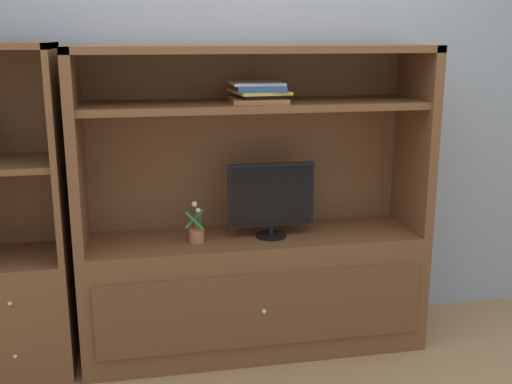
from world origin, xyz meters
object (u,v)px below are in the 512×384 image
(potted_plant, at_px, (197,233))
(tv_monitor, at_px, (271,198))
(bookshelf_tall, at_px, (17,270))
(media_console, at_px, (254,258))
(magazine_stack, at_px, (258,92))

(potted_plant, bearing_deg, tv_monitor, 2.28)
(potted_plant, xyz_separation_m, bookshelf_tall, (-0.90, 0.07, -0.16))
(media_console, xyz_separation_m, tv_monitor, (0.08, -0.05, 0.34))
(tv_monitor, bearing_deg, magazine_stack, 148.90)
(bookshelf_tall, bearing_deg, magazine_stack, -0.56)
(potted_plant, distance_m, bookshelf_tall, 0.91)
(media_console, distance_m, potted_plant, 0.36)
(media_console, xyz_separation_m, bookshelf_tall, (-1.21, 0.00, 0.02))
(tv_monitor, relative_size, potted_plant, 2.03)
(magazine_stack, bearing_deg, media_console, 156.63)
(media_console, bearing_deg, tv_monitor, -29.20)
(tv_monitor, relative_size, bookshelf_tall, 0.27)
(tv_monitor, height_order, potted_plant, tv_monitor)
(potted_plant, distance_m, magazine_stack, 0.78)
(potted_plant, bearing_deg, media_console, 11.37)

